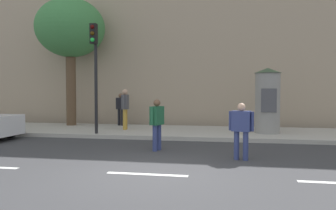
% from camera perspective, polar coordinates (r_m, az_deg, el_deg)
% --- Properties ---
extents(ground_plane, '(80.00, 80.00, 0.00)m').
position_cam_1_polar(ground_plane, '(7.62, -3.50, -11.39)').
color(ground_plane, '#38383A').
extents(sidewalk_curb, '(36.00, 4.00, 0.15)m').
position_cam_1_polar(sidewalk_curb, '(14.40, 3.24, -4.51)').
color(sidewalk_curb, '#B2ADA3').
rests_on(sidewalk_curb, ground_plane).
extents(lane_markings, '(25.80, 0.16, 0.01)m').
position_cam_1_polar(lane_markings, '(7.62, -3.50, -11.36)').
color(lane_markings, silver).
rests_on(lane_markings, ground_plane).
extents(building_backdrop, '(36.00, 5.00, 11.72)m').
position_cam_1_polar(building_backdrop, '(19.68, 5.17, 14.30)').
color(building_backdrop, tan).
rests_on(building_backdrop, ground_plane).
extents(traffic_light, '(0.24, 0.45, 4.18)m').
position_cam_1_polar(traffic_light, '(13.48, -12.03, 7.28)').
color(traffic_light, black).
rests_on(traffic_light, sidewalk_curb).
extents(poster_column, '(1.04, 1.04, 2.54)m').
position_cam_1_polar(poster_column, '(13.97, 16.14, 0.79)').
color(poster_column, gray).
rests_on(poster_column, sidewalk_curb).
extents(street_tree, '(3.25, 3.25, 6.00)m').
position_cam_1_polar(street_tree, '(17.31, -15.85, 11.96)').
color(street_tree, brown).
rests_on(street_tree, sidewalk_curb).
extents(pedestrian_near_pole, '(0.38, 0.61, 1.55)m').
position_cam_1_polar(pedestrian_near_pole, '(10.38, -1.85, -2.60)').
color(pedestrian_near_pole, navy).
rests_on(pedestrian_near_pole, ground_plane).
extents(pedestrian_in_light_jacket, '(0.64, 0.35, 1.49)m').
position_cam_1_polar(pedestrian_in_light_jacket, '(9.18, 12.02, -3.54)').
color(pedestrian_in_light_jacket, navy).
rests_on(pedestrian_in_light_jacket, ground_plane).
extents(pedestrian_with_backpack, '(0.54, 0.47, 1.53)m').
position_cam_1_polar(pedestrian_with_backpack, '(16.46, -7.77, -0.26)').
color(pedestrian_with_backpack, black).
rests_on(pedestrian_with_backpack, sidewalk_curb).
extents(pedestrian_in_red_top, '(0.39, 0.57, 1.72)m').
position_cam_1_polar(pedestrian_in_red_top, '(14.73, -7.19, -0.10)').
color(pedestrian_in_red_top, '#B78C33').
rests_on(pedestrian_in_red_top, sidewalk_curb).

